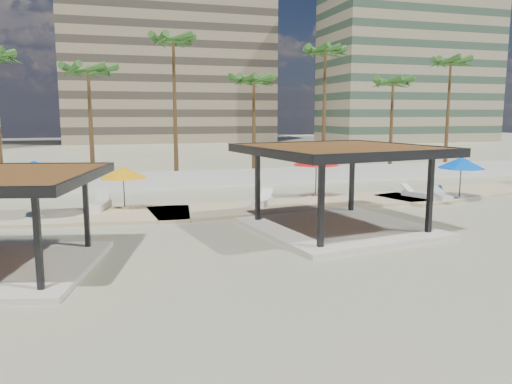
% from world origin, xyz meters
% --- Properties ---
extents(ground, '(200.00, 200.00, 0.00)m').
position_xyz_m(ground, '(0.00, 0.00, 0.00)').
color(ground, tan).
rests_on(ground, ground).
extents(promenade, '(44.45, 7.97, 0.24)m').
position_xyz_m(promenade, '(2.00, 7.67, 0.06)').
color(promenade, '#C6B284').
rests_on(promenade, ground).
extents(boundary_wall, '(56.00, 0.30, 1.20)m').
position_xyz_m(boundary_wall, '(0.00, 16.00, 0.60)').
color(boundary_wall, silver).
rests_on(boundary_wall, ground).
extents(building_mid, '(38.00, 16.00, 30.40)m').
position_xyz_m(building_mid, '(4.00, 78.00, 14.27)').
color(building_mid, '#847259').
rests_on(building_mid, ground).
extents(building_east, '(32.00, 15.00, 36.40)m').
position_xyz_m(building_east, '(48.00, 66.00, 17.27)').
color(building_east, gray).
rests_on(building_east, ground).
extents(pavilion_central, '(8.58, 8.58, 3.81)m').
position_xyz_m(pavilion_central, '(1.78, 1.05, 2.27)').
color(pavilion_central, beige).
rests_on(pavilion_central, ground).
extents(umbrella_b, '(3.31, 3.31, 2.27)m').
position_xyz_m(umbrella_b, '(-7.25, 8.21, 2.13)').
color(umbrella_b, beige).
rests_on(umbrella_b, promenade).
extents(umbrella_c, '(3.21, 3.21, 2.62)m').
position_xyz_m(umbrella_c, '(4.25, 9.20, 2.43)').
color(umbrella_c, beige).
rests_on(umbrella_c, promenade).
extents(umbrella_d, '(3.25, 3.25, 2.48)m').
position_xyz_m(umbrella_d, '(12.11, 5.80, 2.31)').
color(umbrella_d, beige).
rests_on(umbrella_d, promenade).
extents(umbrella_f, '(3.95, 3.95, 2.79)m').
position_xyz_m(umbrella_f, '(-11.43, 7.18, 2.58)').
color(umbrella_f, beige).
rests_on(umbrella_f, promenade).
extents(lounger_a, '(1.36, 2.42, 0.87)m').
position_xyz_m(lounger_a, '(-8.55, 8.48, 0.39)').
color(lounger_a, white).
rests_on(lounger_a, promenade).
extents(lounger_b, '(1.71, 2.11, 0.79)m').
position_xyz_m(lounger_b, '(0.25, 7.34, 0.37)').
color(lounger_b, white).
rests_on(lounger_b, promenade).
extents(lounger_c, '(1.26, 1.99, 0.72)m').
position_xyz_m(lounger_c, '(10.02, 7.14, 0.35)').
color(lounger_c, white).
rests_on(lounger_c, promenade).
extents(lounger_d, '(1.09, 1.96, 0.71)m').
position_xyz_m(lounger_d, '(10.91, 5.84, 0.35)').
color(lounger_d, white).
rests_on(lounger_d, promenade).
extents(palm_c, '(3.00, 3.00, 8.98)m').
position_xyz_m(palm_c, '(-9.00, 18.10, 7.83)').
color(palm_c, brown).
rests_on(palm_c, ground).
extents(palm_d, '(3.00, 3.00, 11.38)m').
position_xyz_m(palm_d, '(-3.00, 18.90, 10.08)').
color(palm_d, brown).
rests_on(palm_d, ground).
extents(palm_e, '(3.00, 3.00, 8.57)m').
position_xyz_m(palm_e, '(3.00, 18.40, 7.44)').
color(palm_e, brown).
rests_on(palm_e, ground).
extents(palm_f, '(3.00, 3.00, 10.97)m').
position_xyz_m(palm_f, '(9.00, 18.60, 9.69)').
color(palm_f, brown).
rests_on(palm_f, ground).
extents(palm_g, '(3.00, 3.00, 8.63)m').
position_xyz_m(palm_g, '(15.00, 18.20, 7.51)').
color(palm_g, brown).
rests_on(palm_g, ground).
extents(palm_h, '(3.00, 3.00, 10.49)m').
position_xyz_m(palm_h, '(21.00, 18.80, 9.25)').
color(palm_h, brown).
rests_on(palm_h, ground).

